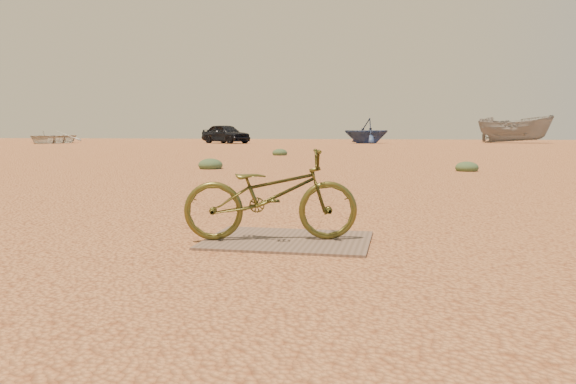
% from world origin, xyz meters
% --- Properties ---
extents(ground, '(120.00, 120.00, 0.00)m').
position_xyz_m(ground, '(0.00, 0.00, 0.00)').
color(ground, tan).
rests_on(ground, ground).
extents(plywood_board, '(1.49, 1.10, 0.02)m').
position_xyz_m(plywood_board, '(-0.03, 0.47, 0.01)').
color(plywood_board, brown).
rests_on(plywood_board, ground).
extents(bicycle, '(1.66, 0.91, 0.83)m').
position_xyz_m(bicycle, '(-0.18, 0.42, 0.44)').
color(bicycle, '#4B491C').
rests_on(bicycle, plywood_board).
extents(car, '(4.66, 3.89, 1.50)m').
position_xyz_m(car, '(-12.54, 37.70, 0.75)').
color(car, black).
rests_on(car, ground).
extents(boat_near_left, '(3.60, 4.91, 0.99)m').
position_xyz_m(boat_near_left, '(-25.99, 34.99, 0.50)').
color(boat_near_left, silver).
rests_on(boat_near_left, ground).
extents(boat_far_left, '(4.89, 4.73, 1.97)m').
position_xyz_m(boat_far_left, '(-1.73, 39.78, 0.99)').
color(boat_far_left, navy).
rests_on(boat_far_left, ground).
extents(boat_mid_right, '(6.05, 3.79, 2.19)m').
position_xyz_m(boat_mid_right, '(9.81, 43.22, 1.10)').
color(boat_mid_right, gray).
rests_on(boat_mid_right, ground).
extents(kale_a, '(0.64, 0.64, 0.35)m').
position_xyz_m(kale_a, '(-3.98, 9.63, 0.00)').
color(kale_a, '#47613F').
rests_on(kale_a, ground).
extents(kale_b, '(0.57, 0.57, 0.31)m').
position_xyz_m(kale_b, '(2.59, 10.08, 0.00)').
color(kale_b, '#47613F').
rests_on(kale_b, ground).
extents(kale_c, '(0.62, 0.62, 0.34)m').
position_xyz_m(kale_c, '(-3.90, 17.90, 0.00)').
color(kale_c, '#47613F').
rests_on(kale_c, ground).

